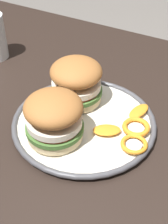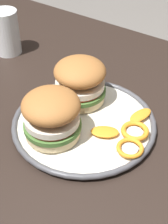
{
  "view_description": "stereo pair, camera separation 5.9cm",
  "coord_description": "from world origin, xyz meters",
  "px_view_note": "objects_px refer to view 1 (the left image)",
  "views": [
    {
      "loc": [
        0.18,
        -0.44,
        1.2
      ],
      "look_at": [
        -0.07,
        0.03,
        0.75
      ],
      "focal_mm": 53.61,
      "sensor_mm": 36.0,
      "label": 1
    },
    {
      "loc": [
        0.23,
        -0.41,
        1.2
      ],
      "look_at": [
        -0.07,
        0.03,
        0.75
      ],
      "focal_mm": 53.61,
      "sensor_mm": 36.0,
      "label": 2
    }
  ],
  "objects_px": {
    "dining_table": "(107,171)",
    "sandwich_half_right": "(76,81)",
    "sandwich_half_left": "(54,117)",
    "dinner_plate": "(84,123)"
  },
  "relations": [
    {
      "from": "sandwich_half_left",
      "to": "sandwich_half_right",
      "type": "relative_size",
      "value": 0.92
    },
    {
      "from": "dinner_plate",
      "to": "sandwich_half_right",
      "type": "bearing_deg",
      "value": 131.45
    },
    {
      "from": "dining_table",
      "to": "sandwich_half_left",
      "type": "bearing_deg",
      "value": -158.26
    },
    {
      "from": "sandwich_half_left",
      "to": "sandwich_half_right",
      "type": "height_order",
      "value": "same"
    },
    {
      "from": "dinner_plate",
      "to": "sandwich_half_right",
      "type": "relative_size",
      "value": 2.16
    },
    {
      "from": "dining_table",
      "to": "dinner_plate",
      "type": "xyz_separation_m",
      "value": [
        -0.07,
        0.03,
        0.09
      ]
    },
    {
      "from": "sandwich_half_left",
      "to": "sandwich_half_right",
      "type": "bearing_deg",
      "value": 99.57
    },
    {
      "from": "dining_table",
      "to": "sandwich_half_right",
      "type": "distance_m",
      "value": 0.21
    },
    {
      "from": "dinner_plate",
      "to": "sandwich_half_left",
      "type": "relative_size",
      "value": 2.35
    },
    {
      "from": "sandwich_half_left",
      "to": "dinner_plate",
      "type": "bearing_deg",
      "value": 67.69
    }
  ]
}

